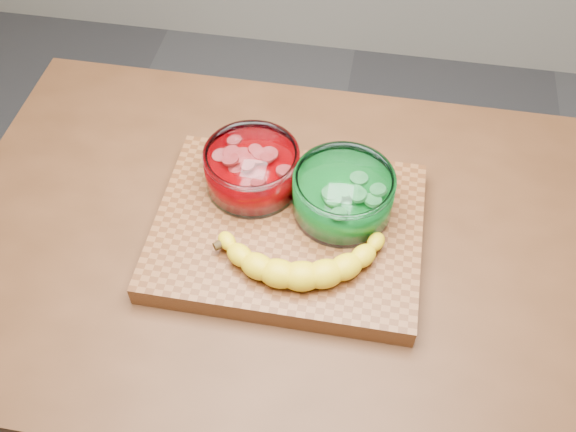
# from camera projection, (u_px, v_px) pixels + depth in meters

# --- Properties ---
(ground) EXTENTS (3.50, 3.50, 0.00)m
(ground) POSITION_uv_depth(u_px,v_px,m) (288.00, 426.00, 1.82)
(ground) COLOR #505054
(ground) RESTS_ON ground
(counter) EXTENTS (1.20, 0.80, 0.90)m
(counter) POSITION_uv_depth(u_px,v_px,m) (288.00, 355.00, 1.47)
(counter) COLOR #512E18
(counter) RESTS_ON ground
(cutting_board) EXTENTS (0.45, 0.35, 0.04)m
(cutting_board) POSITION_uv_depth(u_px,v_px,m) (288.00, 231.00, 1.10)
(cutting_board) COLOR brown
(cutting_board) RESTS_ON counter
(bowl_red) EXTENTS (0.16, 0.16, 0.08)m
(bowl_red) POSITION_uv_depth(u_px,v_px,m) (252.00, 169.00, 1.11)
(bowl_red) COLOR white
(bowl_red) RESTS_ON cutting_board
(bowl_green) EXTENTS (0.17, 0.17, 0.08)m
(bowl_green) POSITION_uv_depth(u_px,v_px,m) (343.00, 194.00, 1.07)
(bowl_green) COLOR white
(bowl_green) RESTS_ON cutting_board
(banana) EXTENTS (0.31, 0.16, 0.04)m
(banana) POSITION_uv_depth(u_px,v_px,m) (299.00, 253.00, 1.02)
(banana) COLOR yellow
(banana) RESTS_ON cutting_board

